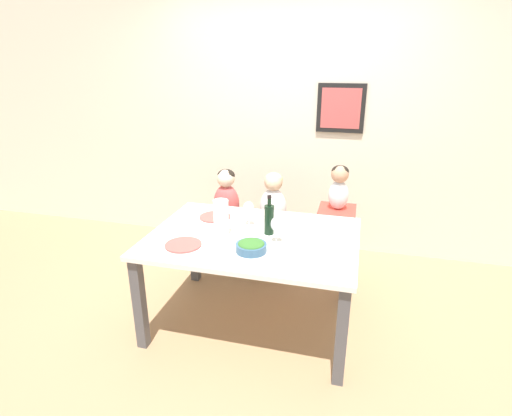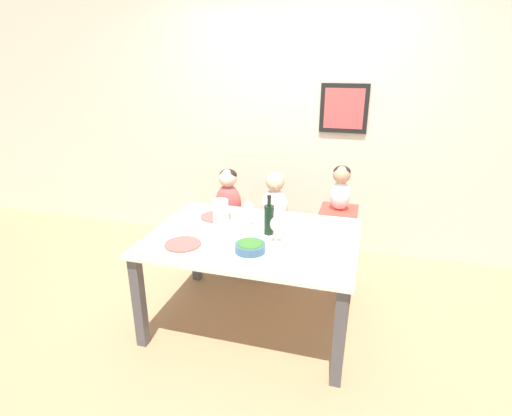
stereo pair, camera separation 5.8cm
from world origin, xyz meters
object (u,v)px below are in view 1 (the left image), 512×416
object	(u,v)px
chair_right_highchair	(336,226)
wine_glass_near	(277,225)
wine_bottle	(269,219)
paper_towel_roll	(221,218)
chair_far_left	(227,229)
wine_glass_far	(249,209)
dinner_plate_front_left	(183,245)
salad_bowl_large	(251,246)
person_baby_right	(339,185)
dinner_plate_back_left	(215,217)
chair_far_center	(273,234)
person_child_left	(226,196)
person_child_center	(273,200)

from	to	relation	value
chair_right_highchair	wine_glass_near	size ratio (longest dim) A/B	3.67
wine_bottle	paper_towel_roll	xyz separation A→B (m)	(-0.32, -0.11, 0.02)
chair_far_left	wine_glass_far	size ratio (longest dim) A/B	2.49
wine_glass_near	dinner_plate_front_left	world-z (taller)	wine_glass_near
wine_bottle	dinner_plate_front_left	bearing A→B (deg)	-146.53
wine_glass_far	salad_bowl_large	xyz separation A→B (m)	(0.13, -0.42, -0.10)
chair_far_left	person_baby_right	distance (m)	1.13
person_baby_right	wine_glass_near	bearing A→B (deg)	-112.67
salad_bowl_large	dinner_plate_back_left	size ratio (longest dim) A/B	0.82
wine_glass_near	dinner_plate_back_left	distance (m)	0.67
chair_far_center	dinner_plate_front_left	world-z (taller)	dinner_plate_front_left
person_child_left	wine_bottle	size ratio (longest dim) A/B	1.73
wine_glass_near	dinner_plate_back_left	bearing A→B (deg)	149.72
chair_far_left	wine_bottle	bearing A→B (deg)	-51.59
chair_far_center	wine_glass_far	xyz separation A→B (m)	(-0.06, -0.60, 0.46)
person_baby_right	wine_bottle	xyz separation A→B (m)	(-0.44, -0.71, -0.07)
chair_far_center	paper_towel_roll	size ratio (longest dim) A/B	1.79
person_child_left	person_child_center	xyz separation A→B (m)	(0.44, 0.00, 0.00)
wine_glass_far	dinner_plate_front_left	distance (m)	0.57
salad_bowl_large	paper_towel_roll	bearing A→B (deg)	144.65
chair_far_left	paper_towel_roll	world-z (taller)	paper_towel_roll
paper_towel_roll	wine_glass_near	world-z (taller)	paper_towel_roll
chair_right_highchair	dinner_plate_front_left	distance (m)	1.43
chair_right_highchair	dinner_plate_back_left	size ratio (longest dim) A/B	2.81
chair_right_highchair	person_baby_right	distance (m)	0.38
person_child_center	wine_glass_far	distance (m)	0.62
person_baby_right	paper_towel_roll	xyz separation A→B (m)	(-0.76, -0.83, -0.06)
wine_glass_far	person_baby_right	bearing A→B (deg)	44.29
paper_towel_roll	dinner_plate_front_left	distance (m)	0.32
wine_bottle	wine_glass_far	bearing A→B (deg)	149.04
chair_right_highchair	salad_bowl_large	bearing A→B (deg)	-115.48
person_baby_right	dinner_plate_front_left	size ratio (longest dim) A/B	1.54
person_child_left	dinner_plate_back_left	xyz separation A→B (m)	(0.08, -0.52, 0.00)
wine_glass_near	dinner_plate_front_left	size ratio (longest dim) A/B	0.77
person_child_center	dinner_plate_front_left	distance (m)	1.12
person_child_center	paper_towel_roll	world-z (taller)	paper_towel_roll
wine_bottle	dinner_plate_back_left	world-z (taller)	wine_bottle
dinner_plate_front_left	dinner_plate_back_left	world-z (taller)	same
chair_far_left	person_child_center	world-z (taller)	person_child_center
chair_right_highchair	chair_far_left	bearing A→B (deg)	180.00
chair_far_center	wine_glass_far	size ratio (longest dim) A/B	2.49
chair_far_center	dinner_plate_back_left	distance (m)	0.71
person_baby_right	wine_glass_far	bearing A→B (deg)	-135.71
wine_glass_far	salad_bowl_large	size ratio (longest dim) A/B	0.93
wine_bottle	salad_bowl_large	world-z (taller)	wine_bottle
dinner_plate_back_left	dinner_plate_front_left	bearing A→B (deg)	-93.24
wine_bottle	dinner_plate_front_left	distance (m)	0.62
person_child_left	wine_glass_far	size ratio (longest dim) A/B	2.65
chair_far_center	person_baby_right	bearing A→B (deg)	0.17
person_child_left	wine_glass_far	xyz separation A→B (m)	(0.38, -0.60, 0.13)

